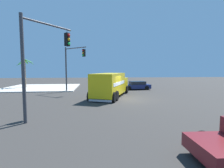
% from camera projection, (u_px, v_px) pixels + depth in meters
% --- Properties ---
extents(ground_plane, '(100.00, 100.00, 0.00)m').
position_uv_depth(ground_plane, '(128.00, 99.00, 18.16)').
color(ground_plane, '#33302D').
extents(sidewalk_corner_far, '(12.01, 12.01, 0.14)m').
position_uv_depth(sidewalk_corner_far, '(42.00, 87.00, 29.34)').
color(sidewalk_corner_far, beige).
rests_on(sidewalk_corner_far, ground).
extents(delivery_truck, '(8.54, 5.37, 2.73)m').
position_uv_depth(delivery_truck, '(111.00, 84.00, 19.67)').
color(delivery_truck, yellow).
rests_on(delivery_truck, ground).
extents(traffic_light_primary, '(2.63, 3.06, 6.13)m').
position_uv_depth(traffic_light_primary, '(72.00, 62.00, 23.24)').
color(traffic_light_primary, '#38383D').
rests_on(traffic_light_primary, sidewalk_corner_far).
extents(traffic_light_secondary, '(3.14, 2.46, 6.33)m').
position_uv_depth(traffic_light_secondary, '(40.00, 54.00, 10.66)').
color(traffic_light_secondary, '#38383D').
rests_on(traffic_light_secondary, ground).
extents(sedan_navy, '(2.26, 4.41, 1.31)m').
position_uv_depth(sedan_navy, '(137.00, 85.00, 27.01)').
color(sedan_navy, navy).
rests_on(sedan_navy, ground).
extents(palm_tree_far, '(3.07, 3.03, 4.83)m').
position_uv_depth(palm_tree_far, '(25.00, 68.00, 29.02)').
color(palm_tree_far, '#7A6647').
rests_on(palm_tree_far, sidewalk_corner_far).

